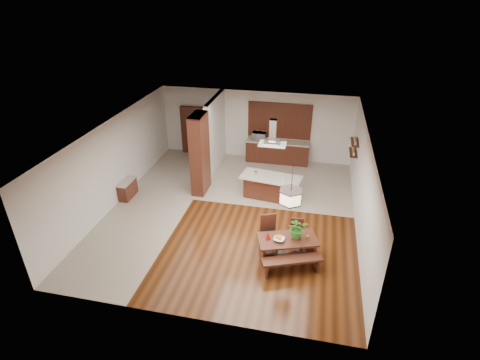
% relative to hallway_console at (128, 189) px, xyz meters
% --- Properties ---
extents(room_shell, '(9.00, 9.04, 2.92)m').
position_rel_hallway_console_xyz_m(room_shell, '(3.81, -0.20, 1.75)').
color(room_shell, '#371A0A').
rests_on(room_shell, ground).
extents(tile_hallway, '(2.50, 9.00, 0.01)m').
position_rel_hallway_console_xyz_m(tile_hallway, '(1.06, -0.20, -0.31)').
color(tile_hallway, '#B1A593').
rests_on(tile_hallway, ground).
extents(tile_kitchen, '(5.50, 4.00, 0.01)m').
position_rel_hallway_console_xyz_m(tile_kitchen, '(5.06, 2.30, -0.31)').
color(tile_kitchen, '#B1A593').
rests_on(tile_kitchen, ground).
extents(soffit_band, '(8.00, 9.00, 0.02)m').
position_rel_hallway_console_xyz_m(soffit_band, '(3.81, -0.20, 2.57)').
color(soffit_band, '#422010').
rests_on(soffit_band, room_shell).
extents(partition_pier, '(0.45, 1.00, 2.90)m').
position_rel_hallway_console_xyz_m(partition_pier, '(2.41, 1.00, 1.14)').
color(partition_pier, '#33160E').
rests_on(partition_pier, ground).
extents(partition_stub, '(0.18, 2.40, 2.90)m').
position_rel_hallway_console_xyz_m(partition_stub, '(2.41, 3.10, 1.14)').
color(partition_stub, silver).
rests_on(partition_stub, ground).
extents(hallway_console, '(0.37, 0.88, 0.63)m').
position_rel_hallway_console_xyz_m(hallway_console, '(0.00, 0.00, 0.00)').
color(hallway_console, '#33160E').
rests_on(hallway_console, ground).
extents(hallway_doorway, '(1.10, 0.20, 2.10)m').
position_rel_hallway_console_xyz_m(hallway_doorway, '(1.11, 4.20, 0.74)').
color(hallway_doorway, '#33160E').
rests_on(hallway_doorway, ground).
extents(rear_counter, '(2.60, 0.62, 0.95)m').
position_rel_hallway_console_xyz_m(rear_counter, '(4.81, 4.00, 0.16)').
color(rear_counter, '#33160E').
rests_on(rear_counter, ground).
extents(kitchen_window, '(2.60, 0.08, 1.50)m').
position_rel_hallway_console_xyz_m(kitchen_window, '(4.81, 4.26, 1.44)').
color(kitchen_window, '#A37031').
rests_on(kitchen_window, room_shell).
extents(shelf_lower, '(0.26, 0.90, 0.04)m').
position_rel_hallway_console_xyz_m(shelf_lower, '(7.68, 2.40, 1.08)').
color(shelf_lower, '#33160E').
rests_on(shelf_lower, room_shell).
extents(shelf_upper, '(0.26, 0.90, 0.04)m').
position_rel_hallway_console_xyz_m(shelf_upper, '(7.68, 2.40, 1.49)').
color(shelf_upper, '#33160E').
rests_on(shelf_upper, room_shell).
extents(dining_table, '(1.76, 1.27, 0.66)m').
position_rel_hallway_console_xyz_m(dining_table, '(5.84, -2.14, 0.17)').
color(dining_table, '#33160E').
rests_on(dining_table, ground).
extents(dining_bench, '(1.61, 0.90, 0.45)m').
position_rel_hallway_console_xyz_m(dining_bench, '(6.03, -2.68, -0.09)').
color(dining_bench, '#33160E').
rests_on(dining_bench, ground).
extents(dining_chair_left, '(0.59, 0.59, 1.03)m').
position_rel_hallway_console_xyz_m(dining_chair_left, '(5.31, -1.81, 0.20)').
color(dining_chair_left, '#33160E').
rests_on(dining_chair_left, ground).
extents(dining_chair_right, '(0.42, 0.42, 0.85)m').
position_rel_hallway_console_xyz_m(dining_chair_right, '(6.06, -1.55, 0.11)').
color(dining_chair_right, '#33160E').
rests_on(dining_chair_right, ground).
extents(pendant_lantern, '(0.64, 0.64, 1.31)m').
position_rel_hallway_console_xyz_m(pendant_lantern, '(5.84, -2.14, 1.93)').
color(pendant_lantern, '#FFEAC3').
rests_on(pendant_lantern, room_shell).
extents(foliage_plant, '(0.63, 0.58, 0.59)m').
position_rel_hallway_console_xyz_m(foliage_plant, '(6.08, -2.01, 0.64)').
color(foliage_plant, '#357727').
rests_on(foliage_plant, dining_table).
extents(fruit_bowl, '(0.35, 0.35, 0.07)m').
position_rel_hallway_console_xyz_m(fruit_bowl, '(5.63, -2.26, 0.38)').
color(fruit_bowl, beige).
rests_on(fruit_bowl, dining_table).
extents(napkin_cone, '(0.18, 0.18, 0.22)m').
position_rel_hallway_console_xyz_m(napkin_cone, '(5.32, -2.25, 0.46)').
color(napkin_cone, '#A3140B').
rests_on(napkin_cone, dining_table).
extents(gold_ornament, '(0.07, 0.07, 0.10)m').
position_rel_hallway_console_xyz_m(gold_ornament, '(6.37, -2.02, 0.39)').
color(gold_ornament, gold).
rests_on(gold_ornament, dining_table).
extents(kitchen_island, '(2.17, 1.17, 0.85)m').
position_rel_hallway_console_xyz_m(kitchen_island, '(4.94, 1.01, 0.12)').
color(kitchen_island, '#33160E').
rests_on(kitchen_island, ground).
extents(range_hood, '(0.90, 0.55, 0.87)m').
position_rel_hallway_console_xyz_m(range_hood, '(4.94, 1.01, 2.15)').
color(range_hood, silver).
rests_on(range_hood, room_shell).
extents(island_cup, '(0.12, 0.12, 0.09)m').
position_rel_hallway_console_xyz_m(island_cup, '(5.38, 0.90, 0.58)').
color(island_cup, silver).
rests_on(island_cup, kitchen_island).
extents(microwave, '(0.60, 0.43, 0.31)m').
position_rel_hallway_console_xyz_m(microwave, '(4.02, 4.03, 0.79)').
color(microwave, '#B8BABF').
rests_on(microwave, rear_counter).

